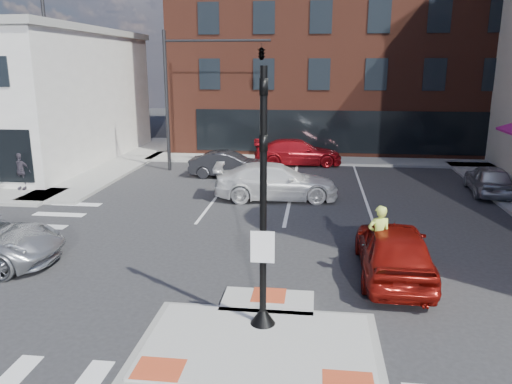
# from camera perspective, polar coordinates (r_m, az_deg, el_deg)

# --- Properties ---
(ground) EXTENTS (120.00, 120.00, 0.00)m
(ground) POSITION_cam_1_polar(r_m,az_deg,el_deg) (12.04, 0.57, -16.17)
(ground) COLOR #28282B
(ground) RESTS_ON ground
(refuge_island) EXTENTS (5.40, 4.65, 0.13)m
(refuge_island) POSITION_cam_1_polar(r_m,az_deg,el_deg) (11.80, 0.42, -16.59)
(refuge_island) COLOR gray
(refuge_island) RESTS_ON ground
(sidewalk_n) EXTENTS (26.00, 3.00, 0.15)m
(sidewalk_n) POSITION_cam_1_polar(r_m,az_deg,el_deg) (32.92, 10.08, 3.57)
(sidewalk_n) COLOR gray
(sidewalk_n) RESTS_ON ground
(building_n) EXTENTS (24.40, 18.40, 15.50)m
(building_n) POSITION_cam_1_polar(r_m,az_deg,el_deg) (42.37, 9.86, 16.45)
(building_n) COLOR #54261A
(building_n) RESTS_ON ground
(building_far_left) EXTENTS (10.00, 12.00, 10.00)m
(building_far_left) POSITION_cam_1_polar(r_m,az_deg,el_deg) (62.53, 2.29, 13.34)
(building_far_left) COLOR slate
(building_far_left) RESTS_ON ground
(building_far_right) EXTENTS (12.00, 12.00, 12.00)m
(building_far_right) POSITION_cam_1_polar(r_m,az_deg,el_deg) (64.79, 14.34, 13.84)
(building_far_right) COLOR brown
(building_far_right) RESTS_ON ground
(signal_pole) EXTENTS (0.60, 0.60, 5.98)m
(signal_pole) POSITION_cam_1_polar(r_m,az_deg,el_deg) (11.40, 0.82, -4.90)
(signal_pole) COLOR black
(signal_pole) RESTS_ON refuge_island
(mast_arm_signal) EXTENTS (6.10, 2.24, 8.00)m
(mast_arm_signal) POSITION_cam_1_polar(r_m,az_deg,el_deg) (28.68, -2.39, 14.54)
(mast_arm_signal) COLOR black
(mast_arm_signal) RESTS_ON ground
(red_sedan) EXTENTS (2.08, 5.02, 1.70)m
(red_sedan) POSITION_cam_1_polar(r_m,az_deg,el_deg) (15.31, 15.46, -6.31)
(red_sedan) COLOR maroon
(red_sedan) RESTS_ON ground
(white_pickup) EXTENTS (5.93, 2.90, 1.66)m
(white_pickup) POSITION_cam_1_polar(r_m,az_deg,el_deg) (23.23, 2.30, 1.20)
(white_pickup) COLOR silver
(white_pickup) RESTS_ON ground
(bg_car_dark) EXTENTS (4.37, 1.63, 1.43)m
(bg_car_dark) POSITION_cam_1_polar(r_m,az_deg,el_deg) (27.84, -3.13, 3.15)
(bg_car_dark) COLOR #232428
(bg_car_dark) RESTS_ON ground
(bg_car_silver) EXTENTS (2.08, 4.38, 1.45)m
(bg_car_silver) POSITION_cam_1_polar(r_m,az_deg,el_deg) (26.63, 25.07, 1.31)
(bg_car_silver) COLOR silver
(bg_car_silver) RESTS_ON ground
(bg_car_red) EXTENTS (5.67, 2.84, 1.58)m
(bg_car_red) POSITION_cam_1_polar(r_m,az_deg,el_deg) (31.36, 4.79, 4.54)
(bg_car_red) COLOR maroon
(bg_car_red) RESTS_ON ground
(cyclist) EXTENTS (1.02, 1.89, 2.26)m
(cyclist) POSITION_cam_1_polar(r_m,az_deg,el_deg) (14.96, 13.71, -7.05)
(cyclist) COLOR #3F3F44
(cyclist) RESTS_ON ground
(pedestrian_b) EXTENTS (1.10, 0.52, 1.82)m
(pedestrian_b) POSITION_cam_1_polar(r_m,az_deg,el_deg) (26.99, -25.28, 2.18)
(pedestrian_b) COLOR #38333E
(pedestrian_b) RESTS_ON sidewalk_nw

